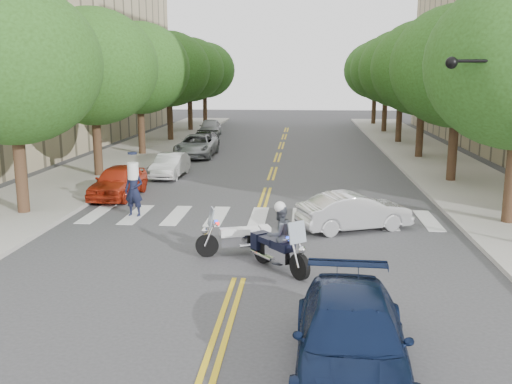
# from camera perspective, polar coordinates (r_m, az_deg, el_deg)

# --- Properties ---
(ground) EXTENTS (140.00, 140.00, 0.00)m
(ground) POSITION_cam_1_polar(r_m,az_deg,el_deg) (15.03, -1.72, -8.65)
(ground) COLOR #38383A
(ground) RESTS_ON ground
(sidewalk_left) EXTENTS (5.00, 60.00, 0.15)m
(sidewalk_left) POSITION_cam_1_polar(r_m,az_deg,el_deg) (38.02, -12.30, 3.70)
(sidewalk_left) COLOR #9E9991
(sidewalk_left) RESTS_ON ground
(sidewalk_right) EXTENTS (5.00, 60.00, 0.15)m
(sidewalk_right) POSITION_cam_1_polar(r_m,az_deg,el_deg) (37.21, 16.99, 3.28)
(sidewalk_right) COLOR #9E9991
(sidewalk_right) RESTS_ON ground
(tree_l_0) EXTENTS (6.40, 6.40, 8.45)m
(tree_l_0) POSITION_cam_1_polar(r_m,az_deg,el_deg) (22.55, -23.25, 11.64)
(tree_l_0) COLOR #382316
(tree_l_0) RESTS_ON ground
(tree_l_1) EXTENTS (6.40, 6.40, 8.45)m
(tree_l_1) POSITION_cam_1_polar(r_m,az_deg,el_deg) (29.87, -15.99, 11.93)
(tree_l_1) COLOR #382316
(tree_l_1) RESTS_ON ground
(tree_l_2) EXTENTS (6.40, 6.40, 8.45)m
(tree_l_2) POSITION_cam_1_polar(r_m,az_deg,el_deg) (37.47, -11.62, 12.02)
(tree_l_2) COLOR #382316
(tree_l_2) RESTS_ON ground
(tree_l_3) EXTENTS (6.40, 6.40, 8.45)m
(tree_l_3) POSITION_cam_1_polar(r_m,az_deg,el_deg) (45.21, -8.74, 12.04)
(tree_l_3) COLOR #382316
(tree_l_3) RESTS_ON ground
(tree_l_4) EXTENTS (6.40, 6.40, 8.45)m
(tree_l_4) POSITION_cam_1_polar(r_m,az_deg,el_deg) (53.03, -6.70, 12.04)
(tree_l_4) COLOR #382316
(tree_l_4) RESTS_ON ground
(tree_l_5) EXTENTS (6.40, 6.40, 8.45)m
(tree_l_5) POSITION_cam_1_polar(r_m,az_deg,el_deg) (60.89, -5.19, 12.03)
(tree_l_5) COLOR #382316
(tree_l_5) RESTS_ON ground
(tree_r_1) EXTENTS (6.40, 6.40, 8.45)m
(tree_r_1) POSITION_cam_1_polar(r_m,az_deg,el_deg) (28.90, 19.59, 11.73)
(tree_r_1) COLOR #382316
(tree_r_1) RESTS_ON ground
(tree_r_2) EXTENTS (6.40, 6.40, 8.45)m
(tree_r_2) POSITION_cam_1_polar(r_m,az_deg,el_deg) (36.70, 16.42, 11.80)
(tree_r_2) COLOR #382316
(tree_r_2) RESTS_ON ground
(tree_r_3) EXTENTS (6.40, 6.40, 8.45)m
(tree_r_3) POSITION_cam_1_polar(r_m,az_deg,el_deg) (44.58, 14.36, 11.83)
(tree_r_3) COLOR #382316
(tree_r_3) RESTS_ON ground
(tree_r_4) EXTENTS (6.40, 6.40, 8.45)m
(tree_r_4) POSITION_cam_1_polar(r_m,az_deg,el_deg) (52.49, 12.92, 11.83)
(tree_r_4) COLOR #382316
(tree_r_4) RESTS_ON ground
(tree_r_5) EXTENTS (6.40, 6.40, 8.45)m
(tree_r_5) POSITION_cam_1_polar(r_m,az_deg,el_deg) (60.42, 11.86, 11.84)
(tree_r_5) COLOR #382316
(tree_r_5) RESTS_ON ground
(traffic_signal_pole) EXTENTS (2.82, 0.42, 6.00)m
(traffic_signal_pole) POSITION_cam_1_polar(r_m,az_deg,el_deg) (18.59, 24.07, 6.06)
(traffic_signal_pole) COLOR black
(traffic_signal_pole) RESTS_ON ground
(motorcycle_police) EXTENTS (1.69, 1.99, 1.92)m
(motorcycle_police) POSITION_cam_1_polar(r_m,az_deg,el_deg) (15.43, 2.26, -4.77)
(motorcycle_police) COLOR black
(motorcycle_police) RESTS_ON ground
(motorcycle_parked) EXTENTS (2.19, 1.01, 1.45)m
(motorcycle_parked) POSITION_cam_1_polar(r_m,az_deg,el_deg) (16.82, -1.58, -4.59)
(motorcycle_parked) COLOR black
(motorcycle_parked) RESTS_ON ground
(officer_standing) EXTENTS (0.77, 0.57, 1.95)m
(officer_standing) POSITION_cam_1_polar(r_m,az_deg,el_deg) (21.66, -12.11, 0.14)
(officer_standing) COLOR black
(officer_standing) RESTS_ON ground
(convertible) EXTENTS (4.11, 2.73, 1.28)m
(convertible) POSITION_cam_1_polar(r_m,az_deg,el_deg) (19.69, 9.82, -1.92)
(convertible) COLOR silver
(convertible) RESTS_ON ground
(sedan_blue) EXTENTS (2.18, 4.96, 1.42)m
(sedan_blue) POSITION_cam_1_polar(r_m,az_deg,el_deg) (10.37, 9.47, -14.33)
(sedan_blue) COLOR #0D1938
(sedan_blue) RESTS_ON ground
(parked_car_a) EXTENTS (1.79, 4.13, 1.39)m
(parked_car_a) POSITION_cam_1_polar(r_m,az_deg,el_deg) (25.21, -13.62, 1.04)
(parked_car_a) COLOR #B52B13
(parked_car_a) RESTS_ON ground
(parked_car_b) EXTENTS (1.43, 3.73, 1.21)m
(parked_car_b) POSITION_cam_1_polar(r_m,az_deg,el_deg) (29.66, -8.58, 2.65)
(parked_car_b) COLOR silver
(parked_car_b) RESTS_ON ground
(parked_car_c) EXTENTS (2.39, 5.06, 1.40)m
(parked_car_c) POSITION_cam_1_polar(r_m,az_deg,el_deg) (36.82, -5.95, 4.63)
(parked_car_c) COLOR #96989D
(parked_car_c) RESTS_ON ground
(parked_car_d) EXTENTS (1.93, 4.52, 1.30)m
(parked_car_d) POSITION_cam_1_polar(r_m,az_deg,el_deg) (39.36, -5.25, 5.03)
(parked_car_d) COLOR black
(parked_car_d) RESTS_ON ground
(parked_car_e) EXTENTS (2.05, 4.41, 1.46)m
(parked_car_e) POSITION_cam_1_polar(r_m,az_deg,el_deg) (48.85, -4.60, 6.45)
(parked_car_e) COLOR #A6A6AB
(parked_car_e) RESTS_ON ground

